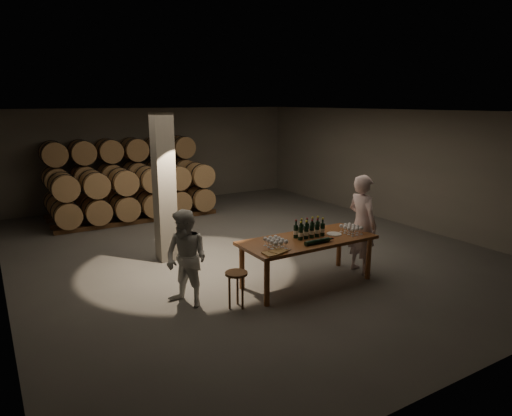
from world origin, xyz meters
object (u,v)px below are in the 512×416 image
tasting_table (307,244)px  plate (334,234)px  notebook_near (278,252)px  person_woman (186,259)px  stool (236,279)px  person_man (362,224)px  bottle_cluster (309,230)px

tasting_table → plate: 0.62m
plate → notebook_near: size_ratio=1.05×
notebook_near → tasting_table: bearing=3.6°
notebook_near → person_woman: bearing=135.0°
plate → stool: 2.30m
tasting_table → person_man: 1.35m
bottle_cluster → person_man: 1.24m
plate → bottle_cluster: bearing=167.2°
plate → stool: (-2.26, -0.18, -0.39)m
tasting_table → person_woman: size_ratio=1.56×
tasting_table → notebook_near: size_ratio=9.32×
bottle_cluster → stool: 1.84m
person_woman → bottle_cluster: bearing=57.7°
plate → person_man: size_ratio=0.15×
plate → notebook_near: (-1.53, -0.34, 0.01)m
plate → person_man: 0.73m
tasting_table → bottle_cluster: size_ratio=4.27×
person_man → bottle_cluster: bearing=85.7°
tasting_table → stool: 1.69m
bottle_cluster → person_man: bearing=-5.7°
notebook_near → stool: size_ratio=0.44×
bottle_cluster → stool: bottle_cluster is taller
person_man → person_woman: person_man is taller
notebook_near → bottle_cluster: bearing=5.3°
notebook_near → plate: bearing=-6.5°
bottle_cluster → person_woman: person_woman is taller
tasting_table → notebook_near: notebook_near is taller
tasting_table → person_woman: person_woman is taller
notebook_near → person_woman: person_woman is taller
stool → person_man: (2.99, 0.17, 0.49)m
bottle_cluster → plate: bearing=-12.8°
tasting_table → bottle_cluster: bearing=38.1°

